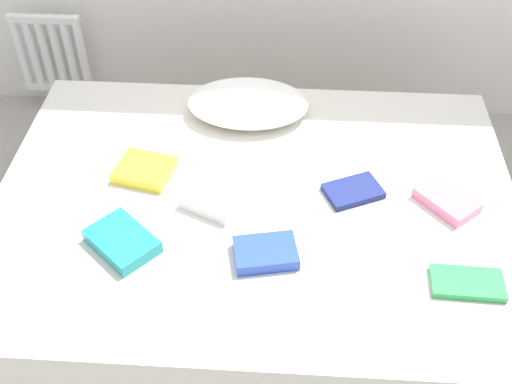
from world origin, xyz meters
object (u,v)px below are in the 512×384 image
object	(u,v)px
bed	(255,243)
textbook_green	(467,283)
textbook_pink	(447,200)
radiator	(52,54)
pillow	(248,103)
textbook_white	(212,200)
textbook_yellow	(145,170)
textbook_blue	(266,253)
textbook_navy	(353,191)
textbook_teal	(122,241)

from	to	relation	value
bed	textbook_green	size ratio (longest dim) A/B	8.55
bed	textbook_pink	size ratio (longest dim) A/B	9.26
radiator	pillow	bearing A→B (deg)	-31.48
radiator	textbook_white	xyz separation A→B (m)	(1.02, -1.25, 0.18)
radiator	textbook_yellow	bearing A→B (deg)	-56.01
bed	textbook_blue	world-z (taller)	textbook_blue
pillow	textbook_pink	size ratio (longest dim) A/B	2.41
textbook_pink	textbook_blue	bearing A→B (deg)	-106.36
textbook_green	textbook_yellow	distance (m)	1.25
radiator	bed	bearing A→B (deg)	-45.59
textbook_blue	radiator	bearing A→B (deg)	117.96
textbook_pink	textbook_navy	size ratio (longest dim) A/B	1.05
radiator	pillow	xyz separation A→B (m)	(1.11, -0.68, 0.21)
textbook_white	textbook_green	xyz separation A→B (m)	(0.87, -0.32, -0.01)
textbook_teal	textbook_pink	bearing A→B (deg)	55.59
bed	textbook_blue	distance (m)	0.41
radiator	textbook_green	xyz separation A→B (m)	(1.89, -1.57, 0.16)
textbook_white	textbook_green	bearing A→B (deg)	4.70
textbook_yellow	textbook_pink	distance (m)	1.15
radiator	textbook_green	bearing A→B (deg)	-39.74
textbook_white	textbook_pink	xyz separation A→B (m)	(0.86, 0.06, -0.00)
textbook_yellow	textbook_blue	distance (m)	0.63
bed	radiator	world-z (taller)	radiator
textbook_yellow	textbook_blue	xyz separation A→B (m)	(0.49, -0.40, 0.00)
textbook_blue	bed	bearing A→B (deg)	88.91
pillow	textbook_navy	world-z (taller)	pillow
textbook_green	textbook_blue	distance (m)	0.67
textbook_yellow	textbook_teal	bearing A→B (deg)	-78.25
textbook_teal	textbook_blue	world-z (taller)	textbook_teal
radiator	textbook_navy	size ratio (longest dim) A/B	2.18
textbook_blue	textbook_white	bearing A→B (deg)	118.97
textbook_green	textbook_white	bearing A→B (deg)	161.73
radiator	textbook_white	size ratio (longest dim) A/B	2.23
bed	pillow	xyz separation A→B (m)	(-0.06, 0.52, 0.31)
bed	textbook_blue	xyz separation A→B (m)	(0.05, -0.29, 0.28)
textbook_green	textbook_navy	distance (m)	0.54
pillow	textbook_pink	world-z (taller)	pillow
textbook_teal	textbook_yellow	size ratio (longest dim) A/B	1.15
radiator	pillow	world-z (taller)	pillow
textbook_white	textbook_green	world-z (taller)	textbook_white
radiator	textbook_navy	bearing A→B (deg)	-36.89
textbook_navy	textbook_teal	bearing A→B (deg)	176.78
pillow	textbook_white	bearing A→B (deg)	-98.93
bed	textbook_blue	bearing A→B (deg)	-79.58
pillow	textbook_green	distance (m)	1.19
textbook_white	textbook_pink	bearing A→B (deg)	28.75
textbook_green	textbook_pink	distance (m)	0.38
textbook_white	textbook_yellow	xyz separation A→B (m)	(-0.28, 0.15, -0.00)
textbook_pink	textbook_blue	xyz separation A→B (m)	(-0.65, -0.30, 0.00)
pillow	textbook_blue	bearing A→B (deg)	-81.71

